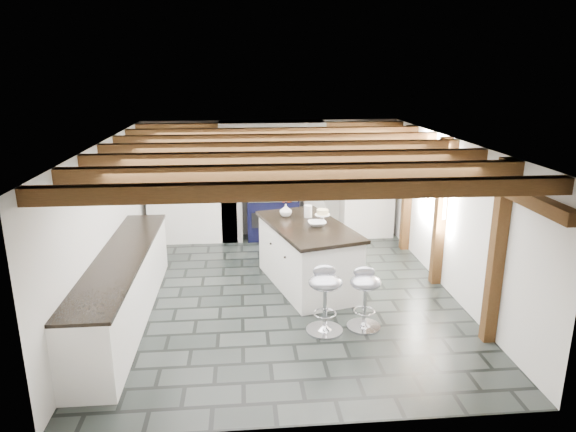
{
  "coord_description": "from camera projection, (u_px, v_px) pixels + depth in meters",
  "views": [
    {
      "loc": [
        -0.58,
        -7.09,
        3.28
      ],
      "look_at": [
        0.1,
        0.4,
        1.1
      ],
      "focal_mm": 32.0,
      "sensor_mm": 36.0,
      "label": 1
    }
  ],
  "objects": [
    {
      "name": "bar_stool_near",
      "position": [
        365.0,
        292.0,
        6.59
      ],
      "size": [
        0.44,
        0.44,
        0.82
      ],
      "rotation": [
        0.0,
        0.0,
        -0.11
      ],
      "color": "silver",
      "rests_on": "ground"
    },
    {
      "name": "bar_stool_far",
      "position": [
        325.0,
        292.0,
        6.48
      ],
      "size": [
        0.48,
        0.48,
        0.88
      ],
      "rotation": [
        0.0,
        0.0,
        -0.01
      ],
      "color": "silver",
      "rests_on": "ground"
    },
    {
      "name": "ground",
      "position": [
        284.0,
        293.0,
        7.75
      ],
      "size": [
        6.0,
        6.0,
        0.0
      ],
      "primitive_type": "plane",
      "color": "black",
      "rests_on": "ground"
    },
    {
      "name": "range_cooker",
      "position": [
        273.0,
        215.0,
        10.18
      ],
      "size": [
        1.0,
        0.63,
        0.99
      ],
      "color": "black",
      "rests_on": "ground"
    },
    {
      "name": "room_shell",
      "position": [
        241.0,
        203.0,
        8.75
      ],
      "size": [
        6.0,
        6.03,
        6.0
      ],
      "color": "silver",
      "rests_on": "ground"
    },
    {
      "name": "kitchen_island",
      "position": [
        307.0,
        254.0,
        7.92
      ],
      "size": [
        1.54,
        2.21,
        1.32
      ],
      "rotation": [
        0.0,
        0.0,
        0.27
      ],
      "color": "white",
      "rests_on": "ground"
    }
  ]
}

